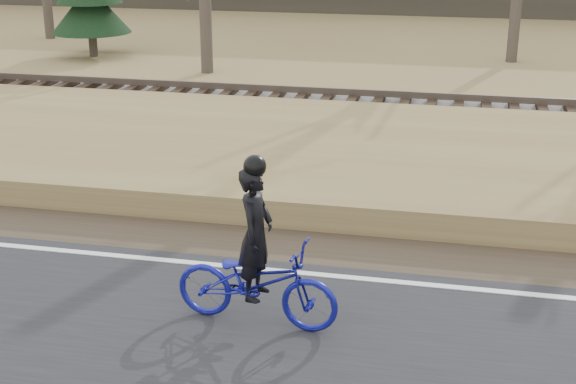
# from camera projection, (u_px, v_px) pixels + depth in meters

# --- Properties ---
(embankment) EXTENTS (120.00, 5.00, 0.44)m
(embankment) POSITION_uv_depth(u_px,v_px,m) (74.00, 153.00, 15.48)
(embankment) COLOR olive
(embankment) RESTS_ON ground
(ballast) EXTENTS (120.00, 3.00, 0.45)m
(ballast) POSITION_uv_depth(u_px,v_px,m) (148.00, 108.00, 18.97)
(ballast) COLOR slate
(ballast) RESTS_ON ground
(railroad) EXTENTS (120.00, 2.40, 0.29)m
(railroad) POSITION_uv_depth(u_px,v_px,m) (147.00, 95.00, 18.87)
(railroad) COLOR black
(railroad) RESTS_ON ballast
(cyclist) EXTENTS (2.03, 0.87, 2.08)m
(cyclist) POSITION_uv_depth(u_px,v_px,m) (256.00, 272.00, 9.31)
(cyclist) COLOR navy
(cyclist) RESTS_ON road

